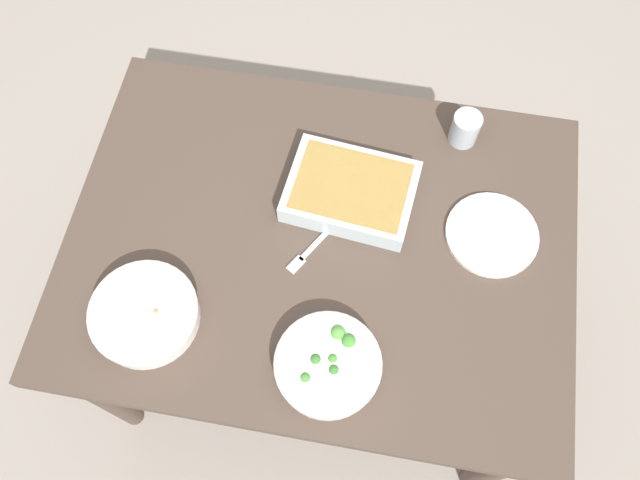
{
  "coord_description": "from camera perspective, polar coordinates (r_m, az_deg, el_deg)",
  "views": [
    {
      "loc": [
        -0.11,
        0.61,
        2.11
      ],
      "look_at": [
        0.0,
        0.0,
        0.74
      ],
      "focal_mm": 35.66,
      "sensor_mm": 36.0,
      "label": 1
    }
  ],
  "objects": [
    {
      "name": "spoon_by_stew",
      "position": [
        1.48,
        -14.18,
        -5.43
      ],
      "size": [
        0.08,
        0.17,
        0.01
      ],
      "color": "silver",
      "rests_on": "dining_table"
    },
    {
      "name": "broccoli_bowl",
      "position": [
        1.38,
        0.72,
        -11.12
      ],
      "size": [
        0.23,
        0.23,
        0.06
      ],
      "color": "white",
      "rests_on": "dining_table"
    },
    {
      "name": "stew_bowl",
      "position": [
        1.45,
        -15.45,
        -6.42
      ],
      "size": [
        0.24,
        0.24,
        0.06
      ],
      "color": "white",
      "rests_on": "dining_table"
    },
    {
      "name": "baking_dish",
      "position": [
        1.52,
        2.78,
        4.43
      ],
      "size": [
        0.32,
        0.25,
        0.06
      ],
      "color": "silver",
      "rests_on": "dining_table"
    },
    {
      "name": "fork_on_table",
      "position": [
        1.49,
        -0.83,
        -0.82
      ],
      "size": [
        0.11,
        0.16,
        0.01
      ],
      "color": "silver",
      "rests_on": "dining_table"
    },
    {
      "name": "drink_cup",
      "position": [
        1.65,
        12.86,
        9.65
      ],
      "size": [
        0.07,
        0.07,
        0.08
      ],
      "color": "#B2BCC6",
      "rests_on": "dining_table"
    },
    {
      "name": "side_plate",
      "position": [
        1.56,
        15.17,
        0.48
      ],
      "size": [
        0.22,
        0.22,
        0.01
      ],
      "primitive_type": "cylinder",
      "color": "white",
      "rests_on": "dining_table"
    },
    {
      "name": "ground_plane",
      "position": [
        2.2,
        -0.0,
        -7.98
      ],
      "size": [
        6.0,
        6.0,
        0.0
      ],
      "primitive_type": "plane",
      "color": "#9E9389"
    },
    {
      "name": "dining_table",
      "position": [
        1.58,
        -0.0,
        -1.34
      ],
      "size": [
        1.2,
        0.9,
        0.74
      ],
      "color": "#4C3D33",
      "rests_on": "ground_plane"
    }
  ]
}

